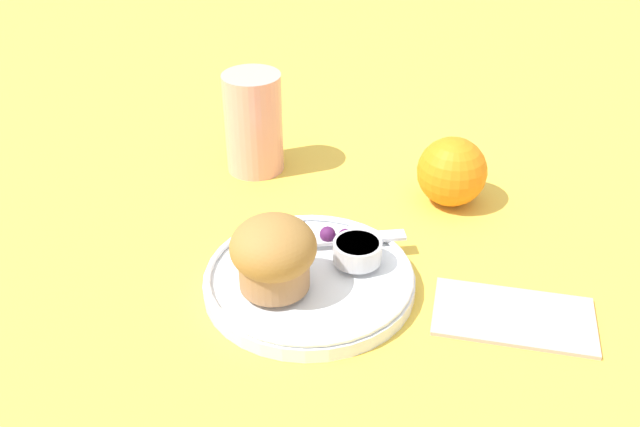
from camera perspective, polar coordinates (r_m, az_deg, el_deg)
ground_plane at (r=0.67m, az=-0.15°, el=-5.61°), size 3.00×3.00×0.00m
plate at (r=0.66m, az=-0.86°, el=-5.30°), size 0.20×0.20×0.02m
muffin at (r=0.62m, az=-3.74°, el=-3.24°), size 0.08×0.08×0.07m
cream_ramekin at (r=0.67m, az=3.01°, el=-2.95°), size 0.05×0.05×0.02m
berry_pair at (r=0.69m, az=1.46°, el=-1.78°), size 0.03×0.02×0.02m
butter_knife at (r=0.69m, az=0.42°, el=-2.11°), size 0.15×0.07×0.00m
orange_fruit at (r=0.79m, az=10.51°, el=3.31°), size 0.08×0.08×0.08m
juice_glass at (r=0.84m, az=-5.33°, el=7.23°), size 0.07×0.07×0.12m
folded_napkin at (r=0.66m, az=15.26°, el=-7.81°), size 0.14×0.08×0.01m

